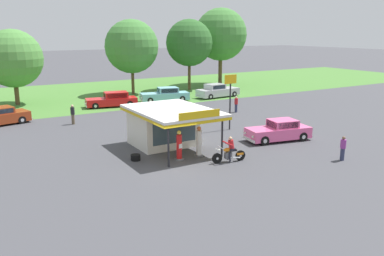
% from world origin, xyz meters
% --- Properties ---
extents(ground_plane, '(300.00, 300.00, 0.00)m').
position_xyz_m(ground_plane, '(0.00, 0.00, 0.00)').
color(ground_plane, '#424247').
extents(grass_verge_strip, '(120.00, 24.00, 0.01)m').
position_xyz_m(grass_verge_strip, '(0.00, 30.00, 0.00)').
color(grass_verge_strip, '#477A33').
rests_on(grass_verge_strip, ground).
extents(service_station_kiosk, '(4.69, 6.83, 3.20)m').
position_xyz_m(service_station_kiosk, '(1.48, 4.34, 1.60)').
color(service_station_kiosk, silver).
rests_on(service_station_kiosk, ground).
extents(gas_pump_nearside, '(0.44, 0.44, 1.87)m').
position_xyz_m(gas_pump_nearside, '(0.76, 1.09, 0.85)').
color(gas_pump_nearside, slate).
rests_on(gas_pump_nearside, ground).
extents(gas_pump_offside, '(0.44, 0.44, 1.94)m').
position_xyz_m(gas_pump_offside, '(2.19, 1.09, 0.88)').
color(gas_pump_offside, slate).
rests_on(gas_pump_offside, ground).
extents(motorcycle_with_rider, '(2.21, 0.72, 1.58)m').
position_xyz_m(motorcycle_with_rider, '(3.18, -0.83, 0.65)').
color(motorcycle_with_rider, black).
rests_on(motorcycle_with_rider, ground).
extents(featured_classic_sedan, '(5.05, 2.61, 1.51)m').
position_xyz_m(featured_classic_sedan, '(9.18, 1.38, 0.69)').
color(featured_classic_sedan, '#E55993').
rests_on(featured_classic_sedan, ground).
extents(parked_car_back_row_centre_left, '(5.61, 2.75, 1.54)m').
position_xyz_m(parked_car_back_row_centre_left, '(3.47, 20.37, 0.71)').
color(parked_car_back_row_centre_left, red).
rests_on(parked_car_back_row_centre_left, ground).
extents(parked_car_second_row_spare, '(5.60, 2.25, 1.62)m').
position_xyz_m(parked_car_second_row_spare, '(16.41, 19.84, 0.73)').
color(parked_car_second_row_spare, '#B7B7BC').
rests_on(parked_car_second_row_spare, ground).
extents(parked_car_back_row_right, '(5.80, 2.93, 1.58)m').
position_xyz_m(parked_car_back_row_right, '(9.70, 20.43, 0.72)').
color(parked_car_back_row_right, '#7AC6D1').
rests_on(parked_car_back_row_right, ground).
extents(bystander_strolling_foreground, '(0.34, 0.34, 1.59)m').
position_xyz_m(bystander_strolling_foreground, '(12.79, 11.32, 0.83)').
color(bystander_strolling_foreground, '#2D3351').
rests_on(bystander_strolling_foreground, ground).
extents(bystander_standing_back_lot, '(0.34, 0.34, 1.52)m').
position_xyz_m(bystander_standing_back_lot, '(9.33, -4.12, 0.79)').
color(bystander_standing_back_lot, '#2D3351').
rests_on(bystander_standing_back_lot, ground).
extents(bystander_chatting_near_pumps, '(0.34, 0.34, 1.70)m').
position_xyz_m(bystander_chatting_near_pumps, '(-2.28, 14.23, 0.90)').
color(bystander_chatting_near_pumps, brown).
rests_on(bystander_chatting_near_pumps, ground).
extents(tree_oak_far_left, '(7.53, 7.53, 11.01)m').
position_xyz_m(tree_oak_far_left, '(23.53, 29.65, 7.02)').
color(tree_oak_far_left, brown).
rests_on(tree_oak_far_left, ground).
extents(tree_oak_far_right, '(6.10, 6.11, 7.98)m').
position_xyz_m(tree_oak_far_right, '(-4.80, 26.91, 4.75)').
color(tree_oak_far_right, brown).
rests_on(tree_oak_far_right, ground).
extents(tree_oak_left, '(6.16, 6.16, 9.30)m').
position_xyz_m(tree_oak_left, '(16.81, 27.08, 6.11)').
color(tree_oak_left, brown).
rests_on(tree_oak_left, ground).
extents(tree_oak_centre, '(6.58, 6.58, 9.18)m').
position_xyz_m(tree_oak_centre, '(8.74, 27.55, 5.70)').
color(tree_oak_centre, brown).
rests_on(tree_oak_centre, ground).
extents(roadside_pole_sign, '(1.10, 0.12, 4.41)m').
position_xyz_m(roadside_pole_sign, '(8.07, 5.89, 3.04)').
color(roadside_pole_sign, black).
rests_on(roadside_pole_sign, ground).
extents(spare_tire_stack, '(0.60, 0.60, 0.36)m').
position_xyz_m(spare_tire_stack, '(-1.59, 2.39, 0.18)').
color(spare_tire_stack, black).
rests_on(spare_tire_stack, ground).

